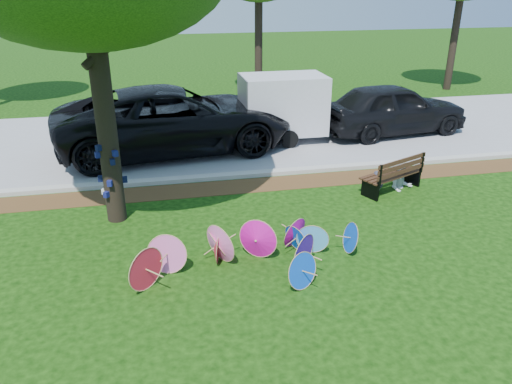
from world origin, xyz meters
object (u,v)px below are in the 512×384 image
(parasol_pile, at_px, (248,248))
(park_bench, at_px, (391,173))
(cargo_trailer, at_px, (283,104))
(person_left, at_px, (378,172))
(black_van, at_px, (175,119))
(dark_pickup, at_px, (393,109))
(person_right, at_px, (403,166))

(parasol_pile, height_order, park_bench, park_bench)
(cargo_trailer, distance_m, person_left, 5.10)
(black_van, xyz_separation_m, dark_pickup, (7.79, 0.40, -0.13))
(person_right, bearing_deg, dark_pickup, 73.80)
(park_bench, bearing_deg, person_left, 148.02)
(parasol_pile, xyz_separation_m, person_right, (4.76, 2.98, 0.28))
(dark_pickup, xyz_separation_m, person_left, (-2.76, -4.88, -0.40))
(dark_pickup, relative_size, person_right, 4.10)
(black_van, relative_size, person_left, 7.28)
(cargo_trailer, relative_size, park_bench, 1.50)
(park_bench, bearing_deg, cargo_trailer, 84.95)
(black_van, xyz_separation_m, person_right, (5.72, -4.48, -0.39))
(person_right, bearing_deg, parasol_pile, -141.27)
(black_van, bearing_deg, park_bench, -137.21)
(black_van, distance_m, park_bench, 7.05)
(park_bench, distance_m, person_left, 0.36)
(parasol_pile, bearing_deg, dark_pickup, 49.03)
(black_van, height_order, cargo_trailer, cargo_trailer)
(person_left, bearing_deg, park_bench, -6.30)
(black_van, height_order, dark_pickup, black_van)
(parasol_pile, xyz_separation_m, cargo_trailer, (2.74, 7.84, 0.90))
(dark_pickup, bearing_deg, person_left, 143.26)
(cargo_trailer, xyz_separation_m, person_left, (1.32, -4.86, -0.75))
(cargo_trailer, distance_m, person_right, 5.30)
(black_van, xyz_separation_m, park_bench, (5.37, -4.53, -0.56))
(cargo_trailer, xyz_separation_m, person_right, (2.02, -4.86, -0.62))
(dark_pickup, bearing_deg, park_bench, 146.70)
(black_van, bearing_deg, cargo_trailer, -91.17)
(black_van, height_order, park_bench, black_van)
(park_bench, relative_size, person_right, 1.41)
(parasol_pile, distance_m, person_left, 5.04)
(dark_pickup, bearing_deg, person_right, 149.86)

